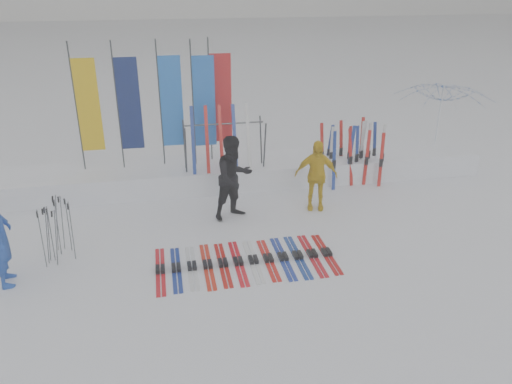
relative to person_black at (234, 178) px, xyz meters
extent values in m
plane|color=white|center=(0.13, -2.55, -0.98)|extent=(120.00, 120.00, 0.00)
cube|color=white|center=(0.13, 2.05, -0.68)|extent=(14.00, 1.60, 0.60)
imported|color=black|center=(0.00, 0.00, 0.00)|extent=(1.17, 1.07, 1.96)
imported|color=gold|center=(1.98, 0.08, -0.12)|extent=(1.07, 0.65, 1.71)
imported|color=white|center=(6.38, 2.33, 0.26)|extent=(3.15, 3.19, 2.48)
cube|color=red|center=(-1.76, -2.07, -0.94)|extent=(0.17, 1.70, 0.07)
cube|color=navy|center=(-1.46, -2.07, -0.94)|extent=(0.17, 1.62, 0.07)
cube|color=silver|center=(-1.16, -2.07, -0.94)|extent=(0.17, 1.60, 0.07)
cube|color=red|center=(-0.85, -2.07, -0.94)|extent=(0.17, 1.69, 0.07)
cube|color=#B4140E|center=(-0.55, -2.07, -0.94)|extent=(0.17, 1.64, 0.07)
cube|color=red|center=(-0.25, -2.07, -0.94)|extent=(0.17, 1.69, 0.07)
cube|color=silver|center=(0.05, -2.07, -0.94)|extent=(0.17, 1.62, 0.07)
cube|color=red|center=(0.36, -2.07, -0.94)|extent=(0.17, 1.58, 0.07)
cube|color=navy|center=(0.66, -2.07, -0.94)|extent=(0.17, 1.66, 0.07)
cube|color=navy|center=(0.96, -2.07, -0.94)|extent=(0.17, 1.68, 0.07)
cube|color=#B80E1A|center=(1.26, -2.07, -0.94)|extent=(0.17, 1.66, 0.07)
cube|color=#AE0D0D|center=(1.56, -2.07, -0.94)|extent=(0.17, 1.60, 0.07)
cylinder|color=#595B60|center=(-3.93, -1.45, -0.38)|extent=(0.03, 0.12, 1.19)
cylinder|color=#595B60|center=(-3.65, -0.83, -0.38)|extent=(0.10, 0.03, 1.20)
cylinder|color=#595B60|center=(-3.41, -1.24, -0.37)|extent=(0.03, 0.10, 1.22)
cylinder|color=#595B60|center=(-3.51, -0.98, -0.37)|extent=(0.07, 0.14, 1.21)
cylinder|color=#595B60|center=(-3.84, -1.26, -0.38)|extent=(0.13, 0.02, 1.19)
cylinder|color=#595B60|center=(-3.75, -0.85, -0.36)|extent=(0.15, 0.02, 1.23)
cylinder|color=#595B60|center=(-3.69, -1.07, -0.36)|extent=(0.08, 0.08, 1.24)
cylinder|color=#595B60|center=(-3.67, -1.45, -0.39)|extent=(0.13, 0.02, 1.18)
cylinder|color=#595B60|center=(-3.78, -1.33, -0.38)|extent=(0.07, 0.16, 1.18)
cylinder|color=#595B60|center=(-3.84, -1.38, -0.37)|extent=(0.14, 0.08, 1.22)
cylinder|color=#383A3F|center=(-3.55, 2.26, 1.22)|extent=(0.04, 0.04, 3.20)
cube|color=#E1B40B|center=(-3.26, 2.26, 1.27)|extent=(0.55, 0.03, 2.30)
cylinder|color=#383A3F|center=(-2.56, 2.22, 1.22)|extent=(0.04, 0.04, 3.20)
cube|color=#0B1951|center=(-2.27, 2.22, 1.27)|extent=(0.55, 0.03, 2.30)
cylinder|color=#383A3F|center=(-1.51, 2.27, 1.22)|extent=(0.04, 0.04, 3.20)
cube|color=blue|center=(-1.22, 2.27, 1.27)|extent=(0.55, 0.03, 2.30)
cylinder|color=#383A3F|center=(-0.70, 2.12, 1.22)|extent=(0.04, 0.04, 3.20)
cube|color=blue|center=(-0.41, 2.12, 1.27)|extent=(0.55, 0.03, 2.30)
cylinder|color=#383A3F|center=(-0.24, 2.39, 1.22)|extent=(0.04, 0.04, 3.20)
cube|color=red|center=(0.05, 2.39, 1.27)|extent=(0.55, 0.03, 2.30)
cylinder|color=#383A3F|center=(-0.98, 1.40, 0.25)|extent=(0.04, 0.30, 1.23)
cylinder|color=#383A3F|center=(-0.98, 1.90, 0.25)|extent=(0.04, 0.30, 1.23)
cylinder|color=#383A3F|center=(1.02, 1.40, 0.25)|extent=(0.04, 0.30, 1.23)
cylinder|color=#383A3F|center=(1.02, 1.90, 0.25)|extent=(0.04, 0.30, 1.23)
cylinder|color=#383A3F|center=(0.02, 1.65, 0.80)|extent=(2.00, 0.04, 0.04)
cube|color=red|center=(3.31, 1.28, -0.19)|extent=(0.09, 0.04, 1.58)
cube|color=silver|center=(3.99, 2.19, -0.23)|extent=(0.09, 0.05, 1.51)
cube|color=navy|center=(3.54, 1.41, -0.18)|extent=(0.09, 0.04, 1.60)
cube|color=red|center=(4.08, 1.06, -0.24)|extent=(0.09, 0.03, 1.48)
cube|color=navy|center=(2.98, 2.08, -0.24)|extent=(0.09, 0.03, 1.49)
cube|color=red|center=(2.67, 1.73, -0.16)|extent=(0.09, 0.04, 1.64)
cube|color=red|center=(3.87, 1.94, -0.14)|extent=(0.09, 0.04, 1.68)
cube|color=red|center=(3.43, 1.69, -0.22)|extent=(0.09, 0.04, 1.52)
cube|color=silver|center=(3.93, 1.57, -0.16)|extent=(0.09, 0.04, 1.63)
cube|color=navy|center=(4.21, 1.81, -0.19)|extent=(0.09, 0.04, 1.58)
cube|color=red|center=(3.29, 1.97, -0.17)|extent=(0.09, 0.02, 1.61)
cube|color=silver|center=(4.21, 1.29, -0.17)|extent=(0.09, 0.04, 1.62)
cube|color=navy|center=(3.32, 1.33, -0.15)|extent=(0.09, 0.05, 1.65)
cube|color=navy|center=(2.78, 1.07, -0.18)|extent=(0.09, 0.04, 1.60)
cube|color=red|center=(3.74, 1.23, -0.22)|extent=(0.09, 0.03, 1.52)
cube|color=silver|center=(3.71, 1.54, -0.13)|extent=(0.09, 0.04, 1.69)
cube|color=silver|center=(2.95, 1.81, -0.23)|extent=(0.09, 0.04, 1.50)
camera|label=1|loc=(-1.53, -10.41, 4.24)|focal=35.00mm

